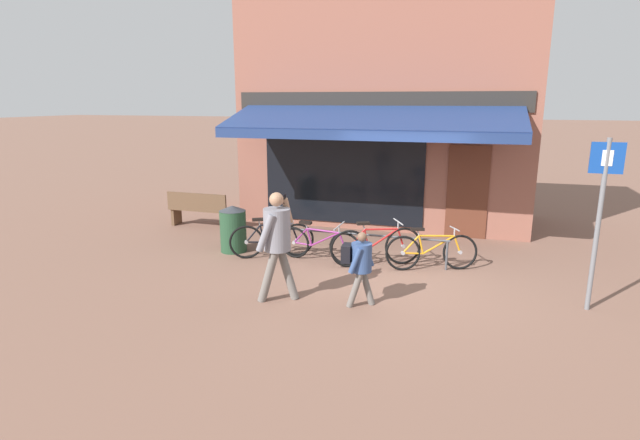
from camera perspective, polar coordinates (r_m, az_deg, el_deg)
name	(u,v)px	position (r m, az deg, el deg)	size (l,w,h in m)	color
ground_plane	(389,276)	(9.04, 7.91, -6.36)	(160.00, 160.00, 0.00)	brown
shop_front	(387,112)	(13.16, 7.68, 12.14)	(7.05, 4.74, 5.54)	#8E5647
bike_rack_rail	(353,237)	(9.65, 3.78, -2.00)	(3.65, 0.04, 0.57)	#47494F
bicycle_black	(272,240)	(9.94, -5.54, -2.24)	(1.52, 0.82, 0.81)	black
bicycle_purple	(319,244)	(9.63, -0.13, -2.76)	(1.73, 0.52, 0.80)	black
bicycle_red	(376,246)	(9.45, 6.44, -2.96)	(1.60, 0.85, 0.86)	black
bicycle_orange	(431,251)	(9.41, 12.60, -3.49)	(1.65, 0.77, 0.81)	black
pedestrian_adult	(277,236)	(7.63, -4.92, -1.78)	(0.60, 0.71, 1.74)	slate
pedestrian_child	(360,261)	(7.51, 4.54, -4.68)	(0.51, 0.52, 1.17)	slate
litter_bin	(233,228)	(10.42, -9.91, -0.96)	(0.55, 0.55, 0.97)	#23472D
parking_sign	(600,208)	(8.17, 29.39, 1.20)	(0.44, 0.07, 2.55)	slate
park_bench	(200,209)	(12.59, -13.59, 1.27)	(1.61, 0.47, 0.87)	brown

